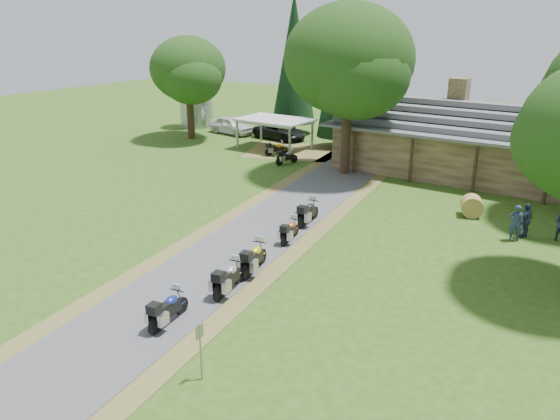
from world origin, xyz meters
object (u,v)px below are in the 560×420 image
Objects in this scene: car_dark_suv at (280,127)px; motorcycle_row_d at (290,230)px; motorcycle_row_e at (308,211)px; motorcycle_row_a at (168,307)px; motorcycle_row_b at (229,276)px; hay_bale at (472,206)px; motorcycle_carport_b at (287,156)px; lodge at (495,140)px; motorcycle_carport_a at (276,148)px; silo at (196,93)px; carport at (275,134)px; car_white_sedan at (231,123)px; motorcycle_row_c at (254,257)px.

car_dark_suv is 23.21m from motorcycle_row_d.
motorcycle_row_a is at bearing 179.23° from motorcycle_row_e.
motorcycle_row_e reaches higher than motorcycle_row_d.
motorcycle_row_b reaches higher than hay_bale.
motorcycle_carport_b is at bearing -136.02° from car_dark_suv.
motorcycle_carport_a is at bearing -168.23° from lodge.
carport is at bearing -18.18° from silo.
car_white_sedan reaches higher than motorcycle_carport_b.
silo is 1.13× the size of carport.
hay_bale is at bearing -75.08° from motorcycle_carport_a.
motorcycle_carport_b is at bearing -96.61° from motorcycle_carport_a.
silo is 36.98m from motorcycle_row_a.
carport is at bearing -174.99° from lodge.
car_dark_suv is at bearing 31.77° from motorcycle_row_e.
motorcycle_row_c is 6.23m from motorcycle_row_e.
motorcycle_row_a reaches higher than hay_bale.
car_white_sedan is at bearing 157.41° from hay_bale.
carport is 2.83× the size of motorcycle_row_c.
motorcycle_row_c is (12.07, -19.25, -0.55)m from carport.
silo is 3.29× the size of motorcycle_row_b.
motorcycle_carport_b is (10.23, -6.44, -0.41)m from car_white_sedan.
silo is (-28.48, 2.43, 0.75)m from lodge.
hay_bale is (17.72, -7.27, -0.67)m from carport.
car_white_sedan reaches higher than motorcycle_carport_a.
motorcycle_row_a is at bearing 165.23° from motorcycle_row_b.
motorcycle_row_b is 0.97× the size of motorcycle_row_c.
motorcycle_row_d is at bearing -110.17° from motorcycle_carport_a.
motorcycle_row_c is at bearing -132.06° from car_white_sedan.
lodge reaches higher than carport.
motorcycle_carport_b reaches higher than motorcycle_row_d.
lodge is 28.59m from silo.
motorcycle_carport_b is at bearing -159.27° from lodge.
motorcycle_row_d is (-0.81, 5.63, -0.09)m from motorcycle_row_b.
motorcycle_row_c reaches higher than hay_bale.
car_white_sedan is at bearing 176.43° from lodge.
car_dark_suv is 20.90m from motorcycle_row_e.
motorcycle_row_a is 1.09× the size of motorcycle_carport_b.
motorcycle_row_e is (22.88, -17.00, -2.53)m from silo.
silo is 1.08× the size of car_white_sedan.
lodge is 10.66× the size of motorcycle_row_c.
motorcycle_row_c is 1.77× the size of hay_bale.
lodge is 18.91× the size of hay_bale.
motorcycle_row_c is 1.18× the size of motorcycle_row_d.
motorcycle_row_a is at bearing -146.50° from car_dark_suv.
motorcycle_carport_a is at bearing 17.66° from motorcycle_row_a.
carport is 24.57m from motorcycle_row_b.
hay_bale is at bearing -26.29° from motorcycle_row_a.
motorcycle_row_d is (18.28, -18.53, -0.41)m from car_white_sedan.
carport is 3.34× the size of motorcycle_carport_b.
lodge reaches higher than motorcycle_row_b.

